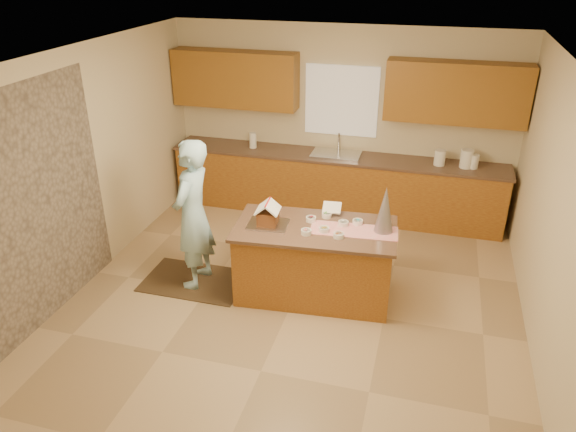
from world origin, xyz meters
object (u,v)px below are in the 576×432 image
object	(u,v)px
island_base	(314,263)
tinsel_tree	(385,210)
gingerbread_house	(268,215)
boy	(193,215)

from	to	relation	value
island_base	tinsel_tree	bearing A→B (deg)	3.67
island_base	gingerbread_house	bearing A→B (deg)	-174.81
tinsel_tree	gingerbread_house	size ratio (longest dim) A/B	1.82
tinsel_tree	boy	distance (m)	2.15
island_base	boy	world-z (taller)	boy
tinsel_tree	gingerbread_house	bearing A→B (deg)	-170.96
island_base	tinsel_tree	distance (m)	1.02
island_base	boy	distance (m)	1.48
boy	gingerbread_house	bearing A→B (deg)	94.82
tinsel_tree	boy	xyz separation A→B (m)	(-2.12, -0.24, -0.23)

